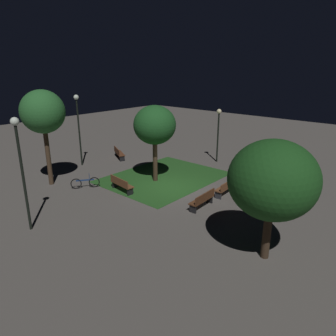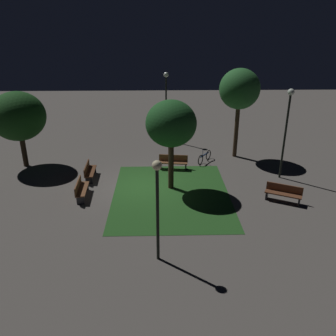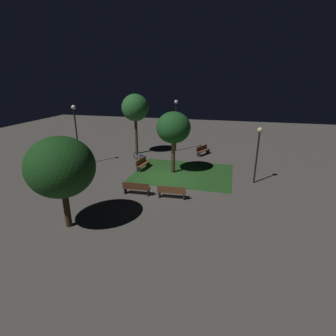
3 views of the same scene
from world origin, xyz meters
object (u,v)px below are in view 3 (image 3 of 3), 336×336
(tree_back_right, at_px, (61,167))
(tree_near_wall, at_px, (135,108))
(bench_path_side, at_px, (171,192))
(lamp_post_plaza_east, at_px, (176,118))
(lamp_post_path_center, at_px, (258,145))
(bench_front_right, at_px, (203,150))
(bench_back_row, at_px, (142,163))
(tree_tall_center, at_px, (173,128))
(bicycle, at_px, (139,157))
(lamp_post_plaza_west, at_px, (76,126))
(bench_by_lamp, at_px, (136,188))

(tree_back_right, relative_size, tree_near_wall, 0.81)
(bench_path_side, distance_m, tree_near_wall, 11.66)
(lamp_post_plaza_east, height_order, lamp_post_path_center, lamp_post_plaza_east)
(bench_front_right, distance_m, bench_back_row, 7.03)
(bench_back_row, relative_size, tree_tall_center, 0.38)
(bench_back_row, bearing_deg, tree_back_right, -94.47)
(tree_near_wall, relative_size, lamp_post_path_center, 1.43)
(bench_front_right, bearing_deg, bench_path_side, -94.06)
(tree_near_wall, bearing_deg, bicycle, -64.74)
(tree_tall_center, xyz_separation_m, lamp_post_path_center, (6.25, -0.70, -0.82))
(bench_back_row, height_order, tree_near_wall, tree_near_wall)
(lamp_post_path_center, bearing_deg, tree_back_right, -138.88)
(lamp_post_plaza_east, height_order, bicycle, lamp_post_plaza_east)
(lamp_post_plaza_east, height_order, lamp_post_plaza_west, lamp_post_plaza_east)
(bench_by_lamp, distance_m, lamp_post_plaza_east, 11.61)
(bench_front_right, relative_size, bicycle, 1.25)
(bench_path_side, xyz_separation_m, lamp_post_path_center, (5.27, 4.03, 2.34))
(bench_path_side, relative_size, bicycle, 1.25)
(bench_front_right, height_order, lamp_post_plaza_east, lamp_post_plaza_east)
(tree_near_wall, distance_m, lamp_post_plaza_west, 5.97)
(tree_near_wall, height_order, bicycle, tree_near_wall)
(lamp_post_path_center, bearing_deg, bench_path_side, -142.57)
(bench_path_side, height_order, lamp_post_plaza_west, lamp_post_plaza_west)
(lamp_post_plaza_east, distance_m, lamp_post_plaza_west, 9.77)
(bench_by_lamp, distance_m, tree_back_right, 5.61)
(tree_near_wall, height_order, lamp_post_plaza_east, tree_near_wall)
(bench_path_side, bearing_deg, bench_back_row, 126.67)
(bench_back_row, height_order, tree_back_right, tree_back_right)
(lamp_post_plaza_east, distance_m, lamp_post_path_center, 10.39)
(bench_front_right, bearing_deg, lamp_post_plaza_west, -150.45)
(tree_tall_center, bearing_deg, lamp_post_plaza_east, 100.69)
(lamp_post_path_center, bearing_deg, bench_back_row, 174.08)
(lamp_post_path_center, bearing_deg, tree_tall_center, 173.60)
(tree_near_wall, distance_m, lamp_post_plaza_east, 4.24)
(bench_front_right, distance_m, tree_near_wall, 7.79)
(bench_path_side, xyz_separation_m, tree_back_right, (-4.43, -4.43, 2.75))
(bench_back_row, bearing_deg, bicycle, 117.19)
(tree_back_right, bearing_deg, bench_path_side, 45.03)
(tree_back_right, bearing_deg, tree_tall_center, 69.38)
(bench_by_lamp, bearing_deg, tree_tall_center, 73.74)
(tree_back_right, distance_m, lamp_post_path_center, 12.88)
(lamp_post_plaza_east, bearing_deg, bench_back_row, -103.41)
(bench_back_row, relative_size, lamp_post_plaza_west, 0.36)
(bench_front_right, distance_m, lamp_post_path_center, 8.17)
(lamp_post_plaza_west, bearing_deg, bicycle, 27.41)
(tree_back_right, xyz_separation_m, bicycle, (-0.35, 11.50, -2.89))
(lamp_post_path_center, bearing_deg, bench_front_right, 125.36)
(lamp_post_plaza_east, bearing_deg, lamp_post_plaza_west, -137.77)
(bench_by_lamp, distance_m, bicycle, 7.47)
(bench_path_side, relative_size, bench_front_right, 1.00)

